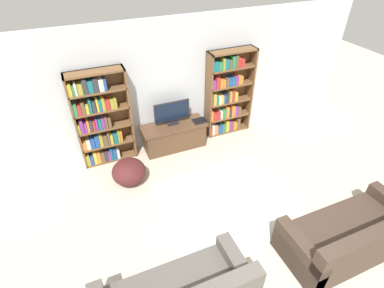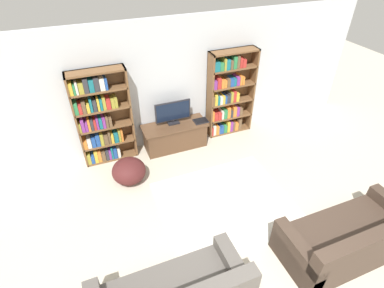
{
  "view_description": "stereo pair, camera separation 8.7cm",
  "coord_description": "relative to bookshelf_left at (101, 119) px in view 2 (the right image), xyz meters",
  "views": [
    {
      "loc": [
        -1.7,
        -1.04,
        3.89
      ],
      "look_at": [
        -0.0,
        2.95,
        0.7
      ],
      "focal_mm": 28.0,
      "sensor_mm": 36.0,
      "label": 1
    },
    {
      "loc": [
        -1.62,
        -1.07,
        3.89
      ],
      "look_at": [
        -0.0,
        2.95,
        0.7
      ],
      "focal_mm": 28.0,
      "sensor_mm": 36.0,
      "label": 2
    }
  ],
  "objects": [
    {
      "name": "wall_back",
      "position": [
        1.42,
        0.18,
        0.37
      ],
      "size": [
        8.8,
        0.06,
        2.6
      ],
      "color": "silver",
      "rests_on": "ground_plane"
    },
    {
      "name": "bookshelf_left",
      "position": [
        0.0,
        0.0,
        0.0
      ],
      "size": [
        1.03,
        0.3,
        1.89
      ],
      "color": "brown",
      "rests_on": "ground_plane"
    },
    {
      "name": "bookshelf_right",
      "position": [
        2.7,
        -0.0,
        -0.02
      ],
      "size": [
        1.03,
        0.3,
        1.89
      ],
      "color": "brown",
      "rests_on": "ground_plane"
    },
    {
      "name": "tv_stand",
      "position": [
        1.41,
        -0.15,
        -0.65
      ],
      "size": [
        1.35,
        0.53,
        0.54
      ],
      "color": "brown",
      "rests_on": "ground_plane"
    },
    {
      "name": "television",
      "position": [
        1.41,
        -0.08,
        -0.12
      ],
      "size": [
        0.74,
        0.16,
        0.5
      ],
      "color": "black",
      "rests_on": "tv_stand"
    },
    {
      "name": "laptop",
      "position": [
        1.97,
        -0.22,
        -0.37
      ],
      "size": [
        0.29,
        0.22,
        0.03
      ],
      "color": "#28282D",
      "rests_on": "tv_stand"
    },
    {
      "name": "area_rug",
      "position": [
        1.67,
        -2.05,
        -0.92
      ],
      "size": [
        2.21,
        1.9,
        0.02
      ],
      "color": "beige",
      "rests_on": "ground_plane"
    },
    {
      "name": "couch_right_sofa",
      "position": [
        2.86,
        -3.52,
        -0.65
      ],
      "size": [
        1.95,
        0.9,
        0.82
      ],
      "color": "#423328",
      "rests_on": "ground_plane"
    },
    {
      "name": "beanbag_ottoman",
      "position": [
        0.26,
        -0.85,
        -0.7
      ],
      "size": [
        0.62,
        0.62,
        0.46
      ],
      "primitive_type": "ellipsoid",
      "color": "#4C1E1E",
      "rests_on": "ground_plane"
    }
  ]
}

